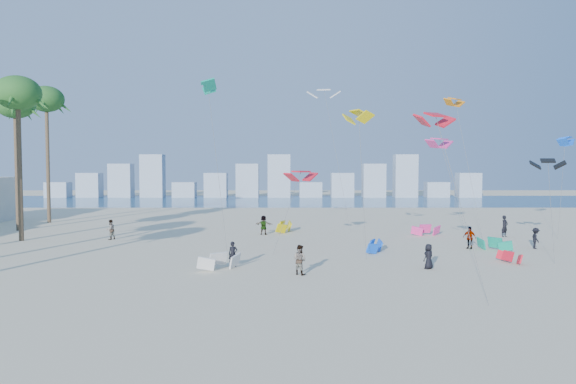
{
  "coord_description": "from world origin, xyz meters",
  "views": [
    {
      "loc": [
        2.91,
        -21.41,
        6.46
      ],
      "look_at": [
        3.0,
        16.0,
        4.5
      ],
      "focal_mm": 32.91,
      "sensor_mm": 36.0,
      "label": 1
    }
  ],
  "objects": [
    {
      "name": "ground",
      "position": [
        0.0,
        0.0,
        0.0
      ],
      "size": [
        220.0,
        220.0,
        0.0
      ],
      "primitive_type": "plane",
      "color": "beige",
      "rests_on": "ground"
    },
    {
      "name": "ocean",
      "position": [
        0.0,
        72.0,
        0.01
      ],
      "size": [
        220.0,
        220.0,
        0.0
      ],
      "primitive_type": "plane",
      "color": "navy",
      "rests_on": "ground"
    },
    {
      "name": "kitesurfer_near",
      "position": [
        -0.49,
        11.62,
        0.8
      ],
      "size": [
        0.66,
        0.53,
        1.59
      ],
      "primitive_type": "imported",
      "rotation": [
        0.0,
        0.0,
        0.28
      ],
      "color": "black",
      "rests_on": "ground"
    },
    {
      "name": "kitesurfer_mid",
      "position": [
        3.66,
        9.23,
        0.88
      ],
      "size": [
        1.08,
        1.04,
        1.76
      ],
      "primitive_type": "imported",
      "rotation": [
        0.0,
        0.0,
        2.5
      ],
      "color": "gray",
      "rests_on": "ground"
    },
    {
      "name": "kitesurfers_far",
      "position": [
        8.28,
        21.77,
        0.86
      ],
      "size": [
        35.56,
        16.89,
        1.91
      ],
      "color": "black",
      "rests_on": "ground"
    },
    {
      "name": "grounded_kites",
      "position": [
        9.03,
        19.96,
        0.45
      ],
      "size": [
        22.89,
        20.61,
        0.99
      ],
      "color": "silver",
      "rests_on": "ground"
    },
    {
      "name": "flying_kites",
      "position": [
        10.72,
        23.18,
        10.43
      ],
      "size": [
        35.25,
        32.16,
        14.85
      ],
      "color": "red",
      "rests_on": "ground"
    },
    {
      "name": "distant_skyline",
      "position": [
        -1.19,
        82.0,
        3.09
      ],
      "size": [
        85.0,
        3.0,
        8.4
      ],
      "color": "#9EADBF",
      "rests_on": "ground"
    }
  ]
}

